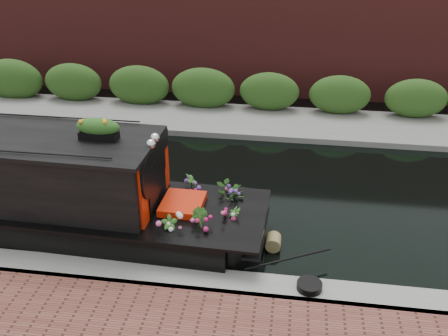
# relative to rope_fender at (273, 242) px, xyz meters

# --- Properties ---
(ground) EXTENTS (80.00, 80.00, 0.00)m
(ground) POSITION_rel_rope_fender_xyz_m (-2.69, 1.93, -0.15)
(ground) COLOR black
(ground) RESTS_ON ground
(near_bank_coping) EXTENTS (40.00, 0.60, 0.50)m
(near_bank_coping) POSITION_rel_rope_fender_xyz_m (-2.69, -1.37, -0.15)
(near_bank_coping) COLOR gray
(near_bank_coping) RESTS_ON ground
(far_bank_path) EXTENTS (40.00, 2.40, 0.34)m
(far_bank_path) POSITION_rel_rope_fender_xyz_m (-2.69, 6.13, -0.15)
(far_bank_path) COLOR slate
(far_bank_path) RESTS_ON ground
(far_hedge) EXTENTS (40.00, 1.10, 2.80)m
(far_hedge) POSITION_rel_rope_fender_xyz_m (-2.69, 7.03, -0.15)
(far_hedge) COLOR #284B19
(far_hedge) RESTS_ON ground
(far_brick_wall) EXTENTS (40.00, 1.00, 8.00)m
(far_brick_wall) POSITION_rel_rope_fender_xyz_m (-2.69, 9.13, -0.15)
(far_brick_wall) COLOR #5A201E
(far_brick_wall) RESTS_ON ground
(rope_fender) EXTENTS (0.29, 0.34, 0.29)m
(rope_fender) POSITION_rel_rope_fender_xyz_m (0.00, 0.00, 0.00)
(rope_fender) COLOR olive
(rope_fender) RESTS_ON ground
(coiled_mooring_rope) EXTENTS (0.42, 0.42, 0.12)m
(coiled_mooring_rope) POSITION_rel_rope_fender_xyz_m (0.67, -1.36, 0.16)
(coiled_mooring_rope) COLOR black
(coiled_mooring_rope) RESTS_ON near_bank_coping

